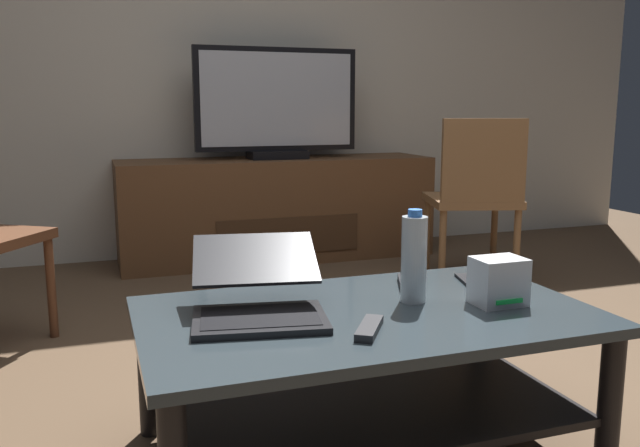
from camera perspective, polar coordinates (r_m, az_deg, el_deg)
The scene contains 12 objects.
ground_plane at distance 2.12m, azimuth 3.51°, elevation -16.20°, with size 7.68×7.68×0.00m, color brown.
back_wall at distance 4.34m, azimuth -9.68°, elevation 16.04°, with size 6.40×0.12×2.80m, color beige.
coffee_table at distance 1.81m, azimuth 4.06°, elevation -11.23°, with size 1.20×0.70×0.40m.
media_cabinet at distance 4.12m, azimuth -3.73°, elevation 1.30°, with size 1.93×0.52×0.62m.
television at distance 4.05m, azimuth -3.75°, elevation 10.14°, with size 1.00×0.20×0.67m.
dining_chair at distance 3.49m, azimuth 13.34°, elevation 2.65°, with size 0.55×0.55×0.88m.
laptop at distance 1.72m, azimuth -5.41°, elevation -6.07°, with size 0.40×0.45×0.18m.
router_box at distance 1.87m, azimuth 15.21°, elevation -4.86°, with size 0.14×0.11×0.13m.
water_bottle_near at distance 1.83m, azimuth 8.14°, elevation -3.00°, with size 0.07×0.07×0.26m.
cell_phone at distance 2.10m, azimuth 13.02°, elevation -4.80°, with size 0.07×0.14×0.01m, color black.
tv_remote at distance 1.60m, azimuth 4.29°, elevation -9.04°, with size 0.04×0.16×0.02m, color #2D2D30.
soundbar_remote at distance 2.01m, azimuth 7.50°, elevation -5.14°, with size 0.04×0.16×0.02m, color black.
Camera 1 is at (-0.74, -1.75, 0.93)m, focal length 36.93 mm.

